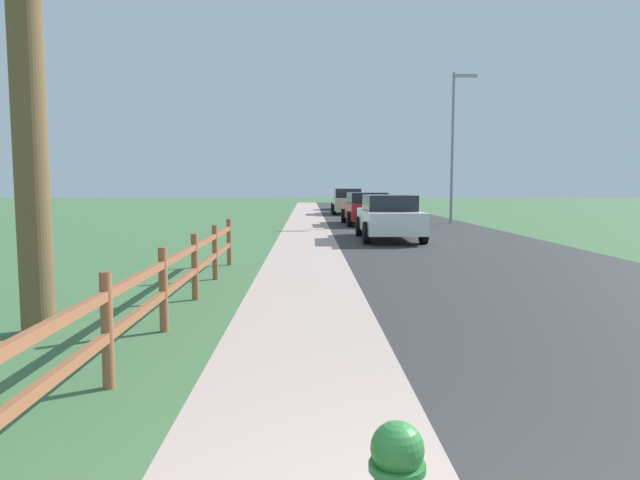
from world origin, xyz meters
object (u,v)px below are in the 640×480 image
Objects in this scene: parked_suv_white at (389,216)px; street_lamp at (455,136)px; parked_car_blue at (346,200)px; parked_car_beige at (347,201)px; parked_car_red at (366,208)px.

street_lamp is (4.34, 8.31, 3.45)m from parked_suv_white.
street_lamp is at bearing -75.94° from parked_car_blue.
parked_car_beige is (-0.19, 17.73, 0.04)m from parked_suv_white.
parked_car_blue is (0.22, 24.74, -0.03)m from parked_suv_white.
parked_suv_white is 1.00× the size of parked_car_beige.
parked_car_beige reaches higher than parked_suv_white.
parked_car_beige is 10.99m from street_lamp.
parked_car_red is at bearing 89.88° from parked_suv_white.
parked_car_red is at bearing -88.85° from parked_car_beige.
street_lamp is (4.11, -16.43, 3.48)m from parked_car_blue.
parked_car_beige is at bearing -93.34° from parked_car_blue.
parked_car_beige is (-0.20, 10.13, 0.05)m from parked_car_red.
parked_suv_white is 24.74m from parked_car_blue.
parked_car_red is at bearing -90.69° from parked_car_blue.
parked_car_red is 1.07× the size of parked_car_blue.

